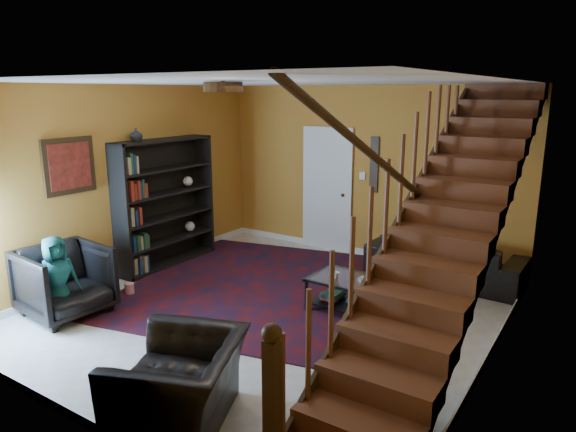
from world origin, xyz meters
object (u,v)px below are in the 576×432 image
object	(u,v)px
sofa	(444,259)
armchair_right	(180,384)
bookshelf	(166,205)
armchair_left	(65,281)
coffee_table	(356,294)

from	to	relation	value
sofa	armchair_right	distance (m)	4.63
bookshelf	armchair_left	distance (m)	2.16
sofa	coffee_table	world-z (taller)	sofa
bookshelf	armchair_right	xyz separation A→B (m)	(3.07, -2.85, -0.61)
bookshelf	coffee_table	bearing A→B (deg)	-1.39
armchair_left	sofa	bearing A→B (deg)	-37.82
armchair_right	coffee_table	distance (m)	2.78
sofa	coffee_table	xyz separation A→B (m)	(-0.56, -1.78, -0.07)
bookshelf	armchair_right	world-z (taller)	bookshelf
armchair_left	coffee_table	world-z (taller)	armchair_left
sofa	coffee_table	size ratio (longest dim) A/B	1.89
bookshelf	armchair_right	distance (m)	4.23
bookshelf	armchair_right	bearing A→B (deg)	-42.87
armchair_right	armchair_left	bearing A→B (deg)	-128.35
armchair_right	coffee_table	xyz separation A→B (m)	(0.28, 2.77, -0.10)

